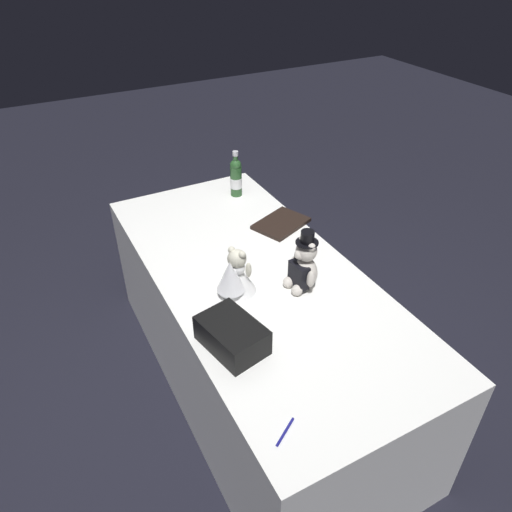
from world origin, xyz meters
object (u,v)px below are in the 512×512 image
Objects in this scene: teddy_bear_groom at (304,267)px; signing_pen at (286,431)px; gift_case_black at (232,335)px; guestbook at (281,223)px; teddy_bear_bride at (235,275)px; champagne_bottle at (236,177)px.

signing_pen is at bearing -36.48° from teddy_bear_groom.
gift_case_black is 1.05× the size of guestbook.
teddy_bear_groom is 2.67× the size of signing_pen.
teddy_bear_bride is 0.65m from guestbook.
gift_case_black is (1.17, -0.59, -0.06)m from champagne_bottle.
teddy_bear_groom is 0.50m from gift_case_black.
guestbook is (0.45, 0.06, -0.11)m from champagne_bottle.
gift_case_black is at bearing -28.30° from teddy_bear_bride.
guestbook is (-0.42, 0.49, -0.09)m from teddy_bear_bride.
signing_pen is 0.39× the size of guestbook.
gift_case_black is at bearing -67.40° from teddy_bear_groom.
champagne_bottle is at bearing 153.20° from gift_case_black.
teddy_bear_bride reaches higher than signing_pen.
signing_pen is (1.62, -0.61, -0.12)m from champagne_bottle.
guestbook is (-1.17, 0.67, 0.01)m from signing_pen.
champagne_bottle is 1.73m from signing_pen.
champagne_bottle is at bearing 159.51° from signing_pen.
signing_pen is (0.75, -0.18, -0.09)m from teddy_bear_bride.
guestbook is at bearing 8.02° from champagne_bottle.
gift_case_black reaches higher than signing_pen.
champagne_bottle is at bearing 172.30° from teddy_bear_groom.
champagne_bottle is (-0.87, 0.43, 0.02)m from teddy_bear_bride.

